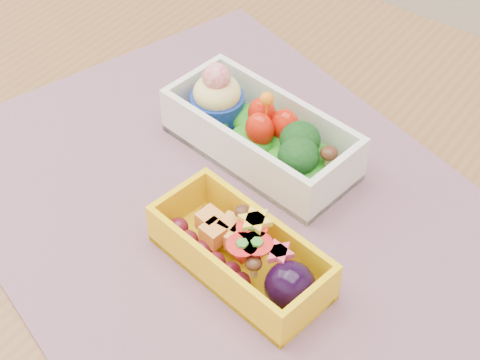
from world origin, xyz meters
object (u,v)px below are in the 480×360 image
Objects in this scene: table at (268,302)px; bento_yellow at (243,254)px; placemat at (230,210)px; bento_white at (260,133)px.

table is 0.13m from bento_yellow.
table is at bearing -3.15° from placemat.
bento_white reaches higher than table.
bento_white is (-0.07, 0.08, 0.13)m from table.
bento_yellow is (0.00, -0.05, 0.12)m from table.
placemat is 2.65× the size of bento_white.
bento_yellow is at bearing -52.60° from bento_white.
table is at bearing 104.76° from bento_yellow.
bento_white is at bearing 130.83° from table.
bento_yellow is at bearing -44.58° from placemat.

